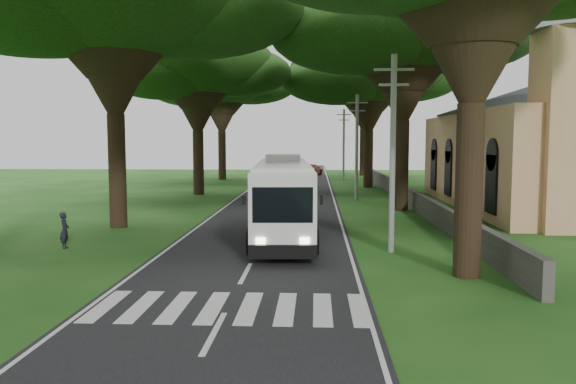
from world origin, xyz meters
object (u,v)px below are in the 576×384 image
Objects in this scene: pole_far at (344,144)px; distant_car_a at (273,183)px; coach_bus at (283,197)px; pole_near at (393,150)px; church at (548,135)px; pedestrian at (65,230)px; pole_mid at (357,146)px; distant_car_c at (311,170)px.

pole_far is 2.04× the size of distant_car_a.
coach_bus reaches higher than distant_car_a.
pole_near and pole_far have the same top height.
pole_near is 6.12m from coach_bus.
distant_car_a is (-6.99, -11.97, -3.48)m from pole_far.
coach_bus is (-17.00, -12.26, -2.99)m from church.
distant_car_a is (-6.99, 28.03, -3.48)m from pole_near.
church is 30.59m from pedestrian.
coach_bus is at bearing 91.27° from distant_car_a.
pole_mid is (0.00, 20.00, 0.00)m from pole_near.
coach_bus is at bearing -144.21° from church.
distant_car_a is at bearing 104.00° from pole_near.
pole_near is 29.10m from distant_car_a.
church is 19.88m from pole_near.
pole_far is 14.29m from distant_car_a.
pole_far is at bearing 124.84° from distant_car_c.
pole_far is 42.28m from pedestrian.
pole_mid is (-12.36, 4.45, -0.73)m from church.
pedestrian is at bearing -149.48° from church.
pole_near is at bearing -90.00° from pole_mid.
church is 6.11× the size of distant_car_a.
church reaches higher than coach_bus.
pedestrian reaches higher than distant_car_a.
distant_car_a is 0.78× the size of distant_car_c.
church is at bearing -70.05° from pedestrian.
distant_car_a is at bearing 95.68° from distant_car_c.
church is 3.00× the size of pole_mid.
pole_near is 1.00× the size of pole_mid.
pole_near and pole_mid have the same top height.
distant_car_c is at bearing 85.57° from coach_bus.
church is at bearing 129.40° from distant_car_c.
coach_bus is (-4.64, -16.71, -2.27)m from pole_mid.
church is 3.00× the size of pole_near.
church is 38.07m from distant_car_c.
coach_bus is (-4.64, 3.29, -2.27)m from pole_near.
pole_far is 11.04m from distant_car_c.
coach_bus is 46.56m from distant_car_c.
distant_car_c is at bearing 110.52° from pole_far.
distant_car_c is at bearing 94.22° from pole_near.
distant_car_c is at bearing -102.81° from distant_car_a.
pole_far is (0.00, 40.00, 0.00)m from pole_near.
coach_bus is 3.10× the size of distant_car_a.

